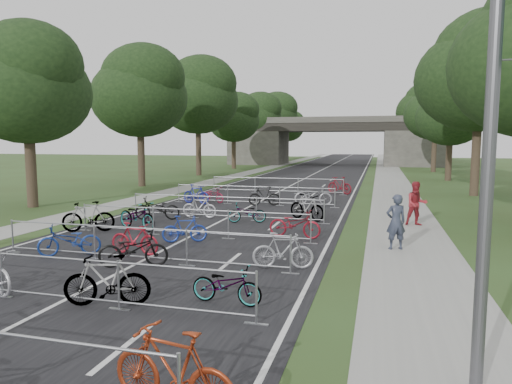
% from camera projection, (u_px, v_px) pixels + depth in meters
% --- Properties ---
extents(road, '(11.00, 140.00, 0.01)m').
position_uv_depth(road, '(320.00, 171.00, 54.76)').
color(road, black).
rests_on(road, ground).
extents(sidewalk_right, '(3.00, 140.00, 0.01)m').
position_uv_depth(sidewalk_right, '(389.00, 172.00, 52.68)').
color(sidewalk_right, gray).
rests_on(sidewalk_right, ground).
extents(sidewalk_left, '(2.00, 140.00, 0.01)m').
position_uv_depth(sidewalk_left, '(259.00, 170.00, 56.70)').
color(sidewalk_left, gray).
rests_on(sidewalk_left, ground).
extents(lane_markings, '(0.12, 140.00, 0.00)m').
position_uv_depth(lane_markings, '(320.00, 171.00, 54.76)').
color(lane_markings, silver).
rests_on(lane_markings, ground).
extents(overpass_bridge, '(31.00, 8.00, 7.05)m').
position_uv_depth(overpass_bridge, '(333.00, 141.00, 68.75)').
color(overpass_bridge, '#3F3D38').
rests_on(overpass_bridge, ground).
extents(lamppost, '(0.61, 0.65, 8.21)m').
position_uv_depth(lamppost, '(495.00, 93.00, 6.07)').
color(lamppost, '#4C4C51').
rests_on(lamppost, ground).
extents(tree_left_0, '(6.72, 6.72, 10.25)m').
position_uv_depth(tree_left_0, '(27.00, 87.00, 24.30)').
color(tree_left_0, '#33261C').
rests_on(tree_left_0, ground).
extents(tree_left_1, '(7.56, 7.56, 11.53)m').
position_uv_depth(tree_left_1, '(140.00, 94.00, 35.72)').
color(tree_left_1, '#33261C').
rests_on(tree_left_1, ground).
extents(tree_right_1, '(8.18, 8.18, 12.47)m').
position_uv_depth(tree_right_1, '(482.00, 74.00, 29.30)').
color(tree_right_1, '#33261C').
rests_on(tree_right_1, ground).
extents(tree_left_2, '(8.40, 8.40, 12.81)m').
position_uv_depth(tree_left_2, '(198.00, 97.00, 47.14)').
color(tree_left_2, '#33261C').
rests_on(tree_left_2, ground).
extents(tree_right_2, '(6.16, 6.16, 9.39)m').
position_uv_depth(tree_right_2, '(452.00, 115.00, 41.03)').
color(tree_right_2, '#33261C').
rests_on(tree_right_2, ground).
extents(tree_left_3, '(6.72, 6.72, 10.25)m').
position_uv_depth(tree_left_3, '(234.00, 118.00, 58.83)').
color(tree_left_3, '#33261C').
rests_on(tree_left_3, ground).
extents(tree_right_3, '(7.17, 7.17, 10.93)m').
position_uv_depth(tree_right_3, '(437.00, 112.00, 52.43)').
color(tree_right_3, '#33261C').
rests_on(tree_right_3, ground).
extents(tree_left_4, '(7.56, 7.56, 11.53)m').
position_uv_depth(tree_left_4, '(258.00, 117.00, 70.25)').
color(tree_left_4, '#33261C').
rests_on(tree_left_4, ground).
extents(tree_right_4, '(8.18, 8.18, 12.47)m').
position_uv_depth(tree_right_4, '(427.00, 110.00, 63.83)').
color(tree_right_4, '#33261C').
rests_on(tree_right_4, ground).
extents(tree_left_5, '(8.40, 8.40, 12.81)m').
position_uv_depth(tree_left_5, '(275.00, 115.00, 81.67)').
color(tree_left_5, '#33261C').
rests_on(tree_left_5, ground).
extents(tree_right_5, '(6.16, 6.16, 9.39)m').
position_uv_depth(tree_right_5, '(419.00, 127.00, 75.56)').
color(tree_right_5, '#33261C').
rests_on(tree_right_5, ground).
extents(tree_left_6, '(6.72, 6.72, 10.25)m').
position_uv_depth(tree_left_6, '(288.00, 127.00, 93.37)').
color(tree_left_6, '#33261C').
rests_on(tree_left_6, ground).
extents(tree_right_6, '(7.17, 7.17, 10.93)m').
position_uv_depth(tree_right_6, '(414.00, 123.00, 86.97)').
color(tree_right_6, '#33261C').
rests_on(tree_right_6, ground).
extents(barrier_row_1, '(9.70, 0.08, 1.10)m').
position_uv_depth(barrier_row_1, '(58.00, 280.00, 10.19)').
color(barrier_row_1, gray).
rests_on(barrier_row_1, ground).
extents(barrier_row_2, '(9.70, 0.08, 1.10)m').
position_uv_depth(barrier_row_2, '(139.00, 245.00, 13.64)').
color(barrier_row_2, gray).
rests_on(barrier_row_2, ground).
extents(barrier_row_3, '(9.70, 0.08, 1.10)m').
position_uv_depth(barrier_row_3, '(190.00, 223.00, 17.29)').
color(barrier_row_3, gray).
rests_on(barrier_row_3, ground).
extents(barrier_row_4, '(9.70, 0.08, 1.10)m').
position_uv_depth(barrier_row_4, '(225.00, 208.00, 21.12)').
color(barrier_row_4, gray).
rests_on(barrier_row_4, ground).
extents(barrier_row_5, '(9.70, 0.08, 1.10)m').
position_uv_depth(barrier_row_5, '(253.00, 195.00, 25.92)').
color(barrier_row_5, gray).
rests_on(barrier_row_5, ground).
extents(barrier_row_6, '(9.70, 0.08, 1.10)m').
position_uv_depth(barrier_row_6, '(276.00, 185.00, 31.68)').
color(barrier_row_6, gray).
rests_on(barrier_row_6, ground).
extents(bike_3, '(2.04, 0.91, 1.19)m').
position_uv_depth(bike_3, '(173.00, 371.00, 6.06)').
color(bike_3, maroon).
rests_on(bike_3, ground).
extents(bike_6, '(1.98, 1.09, 1.15)m').
position_uv_depth(bike_6, '(107.00, 281.00, 10.02)').
color(bike_6, gray).
rests_on(bike_6, ground).
extents(bike_7, '(1.72, 0.73, 0.88)m').
position_uv_depth(bike_7, '(227.00, 285.00, 10.15)').
color(bike_7, gray).
rests_on(bike_7, ground).
extents(bike_8, '(1.95, 1.57, 0.99)m').
position_uv_depth(bike_8, '(69.00, 241.00, 14.39)').
color(bike_8, navy).
rests_on(bike_8, ground).
extents(bike_9, '(1.74, 0.58, 1.03)m').
position_uv_depth(bike_9, '(135.00, 239.00, 14.57)').
color(bike_9, maroon).
rests_on(bike_9, ground).
extents(bike_10, '(2.09, 1.38, 1.04)m').
position_uv_depth(bike_10, '(133.00, 250.00, 13.12)').
color(bike_10, black).
rests_on(bike_10, ground).
extents(bike_11, '(1.81, 0.82, 1.05)m').
position_uv_depth(bike_11, '(283.00, 251.00, 12.93)').
color(bike_11, '#97989E').
rests_on(bike_11, ground).
extents(bike_12, '(2.10, 1.34, 1.22)m').
position_uv_depth(bike_12, '(88.00, 217.00, 18.18)').
color(bike_12, gray).
rests_on(bike_12, ground).
extents(bike_13, '(2.29, 1.51, 1.14)m').
position_uv_depth(bike_13, '(137.00, 216.00, 18.65)').
color(bike_13, gray).
rests_on(bike_13, ground).
extents(bike_14, '(1.66, 1.10, 0.97)m').
position_uv_depth(bike_14, '(185.00, 229.00, 16.32)').
color(bike_14, '#1B3497').
rests_on(bike_14, ground).
extents(bike_15, '(2.05, 0.90, 1.05)m').
position_uv_depth(bike_15, '(295.00, 224.00, 17.10)').
color(bike_15, maroon).
rests_on(bike_15, ground).
extents(bike_16, '(2.16, 1.26, 1.07)m').
position_uv_depth(bike_16, '(157.00, 209.00, 20.95)').
color(bike_16, black).
rests_on(bike_16, ground).
extents(bike_17, '(1.73, 0.54, 1.03)m').
position_uv_depth(bike_17, '(199.00, 207.00, 21.55)').
color(bike_17, '#B7B6BE').
rests_on(bike_17, ground).
extents(bike_18, '(1.80, 1.01, 0.89)m').
position_uv_depth(bike_18, '(247.00, 213.00, 20.21)').
color(bike_18, gray).
rests_on(bike_18, ground).
extents(bike_19, '(2.00, 1.55, 1.21)m').
position_uv_depth(bike_19, '(307.00, 207.00, 20.88)').
color(bike_19, gray).
rests_on(bike_19, ground).
extents(bike_20, '(1.92, 1.03, 1.11)m').
position_uv_depth(bike_20, '(196.00, 194.00, 26.30)').
color(bike_20, navy).
rests_on(bike_20, ground).
extents(bike_21, '(1.79, 1.32, 0.90)m').
position_uv_depth(bike_21, '(213.00, 195.00, 26.95)').
color(bike_21, '#A01736').
rests_on(bike_21, ground).
extents(bike_22, '(1.85, 0.96, 1.07)m').
position_uv_depth(bike_22, '(264.00, 196.00, 25.53)').
color(bike_22, black).
rests_on(bike_22, ground).
extents(bike_23, '(2.18, 1.01, 1.11)m').
position_uv_depth(bike_23, '(313.00, 195.00, 25.78)').
color(bike_23, gray).
rests_on(bike_23, ground).
extents(bike_27, '(1.97, 1.54, 1.19)m').
position_uv_depth(bike_27, '(340.00, 185.00, 31.14)').
color(bike_27, maroon).
rests_on(bike_27, ground).
extents(pedestrian_a, '(0.79, 0.66, 1.86)m').
position_uv_depth(pedestrian_a, '(396.00, 222.00, 15.23)').
color(pedestrian_a, '#2D3344').
rests_on(pedestrian_a, ground).
extents(pedestrian_b, '(1.04, 0.88, 1.89)m').
position_uv_depth(pedestrian_b, '(416.00, 204.00, 19.52)').
color(pedestrian_b, maroon).
rests_on(pedestrian_b, ground).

